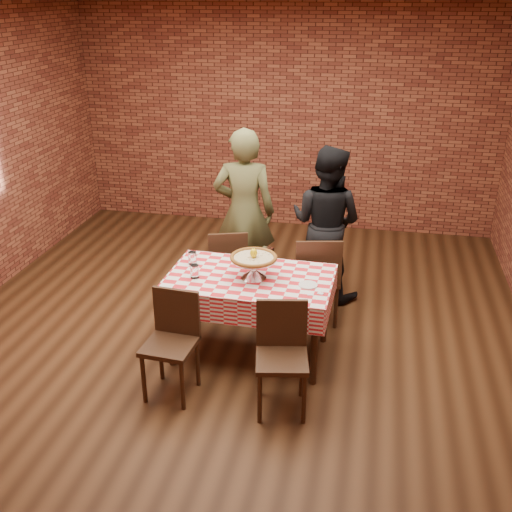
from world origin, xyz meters
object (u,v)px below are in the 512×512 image
pizza (254,258)px  chair_near_right (282,362)px  chair_near_left (170,348)px  diner_black (326,223)px  water_glass_left (195,271)px  chair_far_right (316,277)px  condiment_caddy (267,255)px  table (250,316)px  chair_far_left (227,267)px  diner_olive (244,212)px  water_glass_right (192,258)px  pizza_stand (254,268)px

pizza → chair_near_right: (0.37, -0.73, -0.50)m
chair_near_left → diner_black: (1.02, 2.01, 0.37)m
water_glass_left → chair_far_right: size_ratio=0.13×
water_glass_left → condiment_caddy: size_ratio=0.83×
table → chair_far_right: bearing=55.8°
chair_near_right → chair_far_left: bearing=106.8°
pizza → chair_near_right: bearing=-63.2°
chair_far_left → chair_far_right: bearing=154.8°
table → diner_olive: 1.37m
table → chair_near_right: (0.40, -0.73, 0.06)m
water_glass_right → diner_black: diner_black is taller
pizza → chair_near_left: pizza is taller
chair_far_left → pizza_stand: bearing=99.8°
pizza_stand → chair_near_left: (-0.53, -0.71, -0.41)m
table → diner_black: 1.46m
chair_near_left → diner_black: 2.29m
pizza → chair_far_right: 0.99m
table → water_glass_right: water_glass_right is taller
pizza_stand → water_glass_right: bearing=165.0°
condiment_caddy → chair_far_right: size_ratio=0.15×
table → chair_near_left: chair_near_left is taller
pizza → chair_near_left: (-0.53, -0.71, -0.51)m
water_glass_left → diner_olive: bearing=84.3°
chair_far_right → diner_olive: bearing=-43.7°
condiment_caddy → water_glass_left: bearing=-132.7°
chair_far_left → chair_near_left: bearing=68.9°
chair_far_left → diner_olive: bearing=-121.3°
chair_far_right → pizza_stand: bearing=45.8°
chair_far_right → condiment_caddy: bearing=33.1°
table → pizza: 0.56m
pizza → water_glass_left: pizza is taller
water_glass_left → diner_olive: (0.13, 1.34, 0.07)m
water_glass_right → diner_olive: (0.23, 1.08, 0.07)m
table → chair_near_left: (-0.49, -0.72, 0.06)m
water_glass_left → diner_black: (0.98, 1.41, -0.01)m
chair_far_right → diner_olive: 1.05m
pizza_stand → water_glass_left: size_ratio=3.43×
chair_far_right → diner_black: 0.67m
water_glass_left → chair_far_left: 1.02m
condiment_caddy → pizza_stand: bearing=-91.1°
chair_near_right → chair_far_left: size_ratio=1.01×
table → water_glass_left: size_ratio=12.10×
diner_olive → chair_near_left: bearing=79.0°
water_glass_right → chair_far_right: (1.05, 0.57, -0.36)m
pizza_stand → diner_olive: (-0.36, 1.24, 0.04)m
water_glass_right → chair_near_right: 1.36m
pizza → condiment_caddy: size_ratio=2.90×
pizza → chair_far_right: pizza is taller
chair_near_left → chair_far_right: bearing=60.1°
chair_near_left → diner_olive: bearing=89.5°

